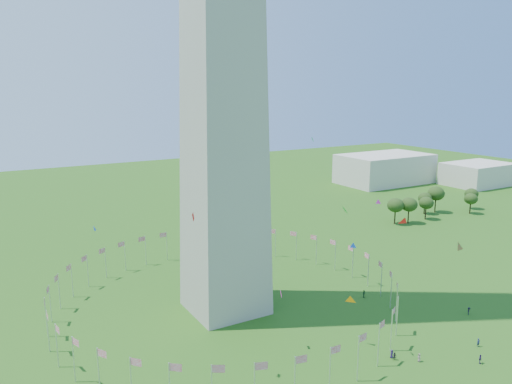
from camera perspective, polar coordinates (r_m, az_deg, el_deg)
flag_ring at (r=122.63m, az=-3.51°, el=-11.24°), size 80.24×80.24×9.00m
gov_building_east_a at (r=287.22m, az=14.49°, el=2.60°), size 50.00×30.00×16.00m
gov_building_east_b at (r=298.58m, az=24.01°, el=1.90°), size 35.00×25.00×12.00m
kites_aloft at (r=104.77m, az=11.57°, el=-6.37°), size 125.05×78.81×37.25m
tree_line_east at (r=217.90m, az=19.34°, el=-1.43°), size 53.29×15.37×11.05m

